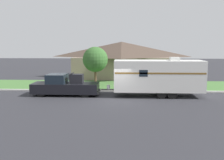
# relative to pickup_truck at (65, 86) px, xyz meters

# --- Properties ---
(ground_plane) EXTENTS (120.00, 120.00, 0.00)m
(ground_plane) POSITION_rel_pickup_truck_xyz_m (4.60, -1.85, -0.84)
(ground_plane) COLOR #2D2D33
(curb_strip) EXTENTS (80.00, 0.30, 0.14)m
(curb_strip) POSITION_rel_pickup_truck_xyz_m (4.60, 1.90, -0.77)
(curb_strip) COLOR beige
(curb_strip) RESTS_ON ground_plane
(lawn_strip) EXTENTS (80.00, 7.00, 0.03)m
(lawn_strip) POSITION_rel_pickup_truck_xyz_m (4.60, 5.55, -0.83)
(lawn_strip) COLOR #477538
(lawn_strip) RESTS_ON ground_plane
(house_across_street) EXTENTS (13.53, 7.54, 4.86)m
(house_across_street) POSITION_rel_pickup_truck_xyz_m (4.87, 12.58, 1.68)
(house_across_street) COLOR gray
(house_across_street) RESTS_ON ground_plane
(pickup_truck) EXTENTS (5.96, 2.06, 2.02)m
(pickup_truck) POSITION_rel_pickup_truck_xyz_m (0.00, 0.00, 0.00)
(pickup_truck) COLOR black
(pickup_truck) RESTS_ON ground_plane
(travel_trailer) EXTENTS (8.82, 2.39, 3.42)m
(travel_trailer) POSITION_rel_pickup_truck_xyz_m (8.25, -0.00, 0.96)
(travel_trailer) COLOR black
(travel_trailer) RESTS_ON ground_plane
(mailbox) EXTENTS (0.48, 0.20, 1.39)m
(mailbox) POSITION_rel_pickup_truck_xyz_m (11.15, 2.65, 0.22)
(mailbox) COLOR brown
(mailbox) RESTS_ON ground_plane
(tree_in_yard) EXTENTS (2.69, 2.69, 4.27)m
(tree_in_yard) POSITION_rel_pickup_truck_xyz_m (2.18, 4.77, 2.07)
(tree_in_yard) COLOR brown
(tree_in_yard) RESTS_ON ground_plane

